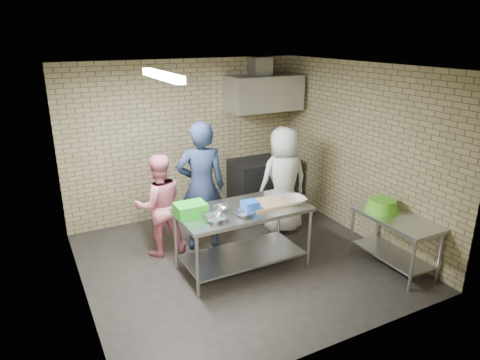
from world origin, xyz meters
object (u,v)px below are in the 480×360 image
Objects in this scene: stove at (264,183)px; woman_pink at (159,205)px; side_counter at (393,242)px; blue_tub at (250,206)px; green_basin at (382,205)px; bottle_red at (261,95)px; bottle_green at (280,95)px; woman_white at (283,180)px; green_crate at (190,209)px; prep_table at (243,238)px; man_navy at (201,187)px.

woman_pink is at bearing -158.83° from stove.
side_counter is 2.06m from blue_tub.
green_basin is 0.31× the size of woman_pink.
bottle_green is at bearing 0.00° from bottle_red.
woman_white reaches higher than blue_tub.
woman_white is (-0.30, -1.28, -1.17)m from bottle_red.
green_crate is 0.23× the size of woman_white.
bottle_red is at bearing 97.62° from side_counter.
stove is at bearing 52.42° from prep_table.
green_basin is (1.82, -0.70, 0.40)m from prep_table.
woman_white is (1.83, 0.64, -0.09)m from green_crate.
stove reaches higher than side_counter.
woman_pink is (-0.87, 0.93, 0.31)m from prep_table.
side_counter is 0.70× the size of woman_white.
side_counter is 3.07× the size of green_crate.
bottle_red is at bearing -127.82° from man_navy.
bottle_red is (-0.38, 2.74, 1.19)m from green_basin.
green_basin is at bearing -80.24° from stove.
man_navy is (-1.66, -1.01, 0.52)m from stove.
green_basin is at bearing 94.57° from side_counter.
bottle_red reaches higher than woman_pink.
side_counter is at bearing -85.43° from green_basin.
woman_white is at bearing -103.72° from stove.
man_navy is 1.13× the size of woman_white.
blue_tub is at bearing 41.66° from woman_white.
bottle_green is at bearing 37.15° from green_crate.
blue_tub is 1.09× the size of bottle_red.
blue_tub is 2.77m from bottle_red.
green_crate is 0.85× the size of green_basin.
bottle_red is 1.76m from woman_white.
green_crate is at bearing 170.27° from prep_table.
stove is 2.57m from green_basin.
prep_table is 2.07m from side_counter.
bottle_green is at bearing 48.03° from prep_table.
man_navy is at bearing 144.57° from green_basin.
stove is at bearing -100.51° from woman_white.
woman_white is (-0.25, -1.04, 0.41)m from stove.
bottle_red is at bearing -151.20° from woman_pink.
green_crate is 2.60× the size of bottle_green.
man_navy reaches higher than blue_tub.
bottle_red is (2.14, 1.92, 1.07)m from green_crate.
prep_table is at bearing 158.96° from green_basin.
bottle_red is at bearing -100.15° from woman_white.
woman_pink is at bearing 2.80° from man_navy.
prep_table is at bearing 37.06° from woman_white.
side_counter is 2.80m from man_navy.
green_basin is at bearing 160.45° from man_navy.
green_basin is 0.27× the size of woman_white.
side_counter is at bearing -90.00° from bottle_green.
blue_tub is 1.30× the size of bottle_green.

